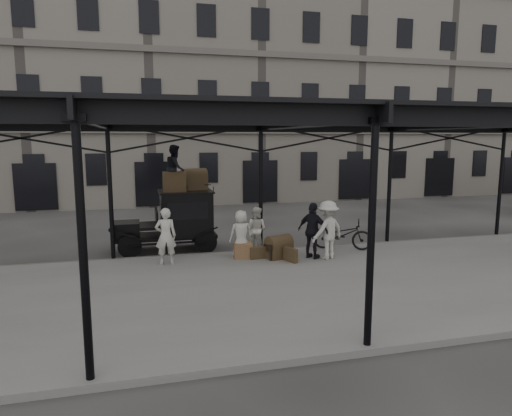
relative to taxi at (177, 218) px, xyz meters
The scene contains 18 objects.
ground 4.44m from the taxi, 48.95° to the right, with size 120.00×120.00×0.00m, color #383533.
platform 6.03m from the taxi, 61.76° to the right, with size 28.00×8.00×0.15m, color slate.
canopy 6.62m from the taxi, 60.42° to the right, with size 22.50×9.00×4.74m.
building_frontage 16.12m from the taxi, 79.26° to the left, with size 64.00×8.00×14.00m, color slate.
taxi is the anchor object (origin of this frame).
porter_left 2.41m from the taxi, 103.34° to the right, with size 0.65×0.43×1.78m, color beige.
porter_midleft 2.96m from the taxi, 28.79° to the right, with size 0.76×0.59×1.56m, color silver.
porter_centre 2.84m from the taxi, 47.67° to the right, with size 0.77×0.50×1.57m, color beige.
porter_official 5.01m from the taxi, 34.34° to the right, with size 1.08×0.45×1.84m, color black.
porter_right 5.47m from the taxi, 33.16° to the right, with size 1.23×0.71×1.91m, color beige.
bicycle 5.95m from the taxi, 19.09° to the right, with size 0.72×2.06×1.08m, color black.
porter_roof 1.80m from the taxi, 107.50° to the right, with size 0.80×0.62×1.64m, color black.
steamer_trunk_roof_near 1.30m from the taxi, 108.07° to the right, with size 0.82×0.50×0.60m, color #473421, non-canonical shape.
steamer_trunk_roof_far 1.48m from the taxi, 16.81° to the left, with size 0.89×0.54×0.65m, color #473421, non-canonical shape.
steamer_trunk_platform 4.02m from the taxi, 38.86° to the right, with size 0.86×0.52×0.63m, color #473421, non-canonical shape.
wicker_hamper 3.05m from the taxi, 49.14° to the right, with size 0.60×0.45×0.50m, color olive.
suitcase_upright 4.55m from the taxi, 42.61° to the right, with size 0.15×0.60×0.45m, color #473421.
suitcase_flat 3.54m from the taxi, 45.51° to the right, with size 0.60×0.15×0.40m, color #473421.
Camera 1 is at (-4.12, -13.22, 4.05)m, focal length 32.00 mm.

